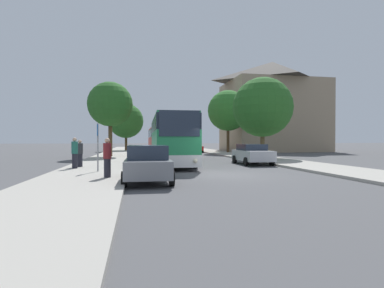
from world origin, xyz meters
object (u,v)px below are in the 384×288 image
bus_middle (160,141)px  tree_left_near (126,121)px  tree_left_far (110,104)px  pedestrian_waiting_far (75,153)px  parked_car_right_near (252,154)px  pedestrian_walking_back (80,153)px  parked_car_right_far (195,147)px  bus_front (170,139)px  parked_car_left_curb (148,163)px  tree_right_near (228,111)px  tree_right_mid (263,107)px  pedestrian_waiting_near (107,157)px  bus_stop_sign (98,142)px

bus_middle → tree_left_near: (-4.39, 13.81, 3.22)m
bus_middle → tree_left_far: bearing=-141.7°
bus_middle → pedestrian_waiting_far: (-6.42, -17.52, -0.64)m
parked_car_right_near → pedestrian_walking_back: bearing=7.9°
tree_left_near → parked_car_right_far: bearing=-33.4°
pedestrian_waiting_far → tree_left_far: 14.06m
bus_middle → tree_left_near: tree_left_near is taller
tree_left_near → bus_front: bearing=-81.6°
bus_middle → parked_car_left_curb: 23.23m
bus_front → pedestrian_waiting_far: 7.20m
pedestrian_waiting_far → tree_right_near: size_ratio=0.21×
bus_middle → pedestrian_waiting_far: bearing=-109.5°
parked_car_right_near → tree_right_mid: tree_right_mid is taller
bus_front → parked_car_left_curb: size_ratio=2.83×
parked_car_right_far → tree_right_mid: 17.27m
parked_car_right_far → pedestrian_waiting_near: (-9.90, -29.37, 0.30)m
bus_front → parked_car_right_far: 21.78m
pedestrian_waiting_near → bus_front: bearing=-114.2°
tree_left_near → tree_left_far: (-1.05, -18.01, 0.56)m
tree_left_near → pedestrian_walking_back: bearing=-93.6°
bus_stop_sign → bus_middle: bearing=76.0°
pedestrian_waiting_far → parked_car_right_near: bearing=-137.2°
bus_middle → parked_car_right_far: bus_middle is taller
bus_front → tree_right_mid: (9.34, 4.46, 3.08)m
bus_front → bus_stop_sign: 7.31m
bus_front → pedestrian_waiting_near: (-3.82, -8.48, -0.82)m
pedestrian_walking_back → tree_right_near: 26.05m
tree_left_far → bus_stop_sign: bearing=-87.9°
pedestrian_waiting_near → bus_middle: bearing=-100.4°
bus_middle → tree_left_far: (-5.44, -4.20, 3.78)m
parked_car_right_far → tree_right_mid: tree_right_mid is taller
bus_front → tree_right_near: size_ratio=1.41×
parked_car_right_near → bus_stop_sign: bearing=24.0°
parked_car_right_near → pedestrian_waiting_far: 12.34m
parked_car_left_curb → parked_car_right_near: parked_car_left_curb is taller
pedestrian_waiting_far → tree_left_far: size_ratio=0.24×
bus_stop_sign → tree_left_far: 15.76m
pedestrian_walking_back → tree_left_far: bearing=-13.8°
pedestrian_walking_back → bus_front: bearing=-75.5°
pedestrian_walking_back → parked_car_right_far: bearing=-36.9°
bus_stop_sign → tree_right_near: bearing=57.7°
pedestrian_walking_back → pedestrian_waiting_near: bearing=-169.3°
tree_left_far → tree_right_mid: size_ratio=1.00×
bus_stop_sign → tree_right_mid: bearing=36.2°
bus_middle → pedestrian_walking_back: 17.66m
tree_left_near → tree_right_mid: size_ratio=1.00×
parked_car_left_curb → pedestrian_walking_back: pedestrian_walking_back is taller
tree_left_near → pedestrian_waiting_near: bearing=-89.6°
parked_car_right_far → pedestrian_waiting_near: bearing=73.7°
bus_front → bus_stop_sign: bus_front is taller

